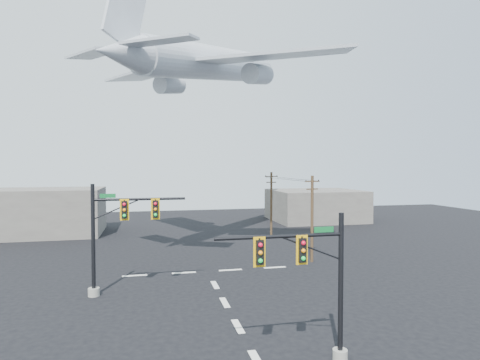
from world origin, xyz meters
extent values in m
plane|color=black|center=(0.00, 0.00, 0.00)|extent=(120.00, 120.00, 0.00)
cube|color=silver|center=(0.00, -4.00, 0.01)|extent=(0.40, 2.00, 0.01)
cube|color=silver|center=(0.00, 0.00, 0.01)|extent=(0.40, 2.00, 0.01)
cube|color=silver|center=(0.00, 4.00, 0.01)|extent=(0.40, 2.00, 0.01)
cube|color=silver|center=(0.00, 8.00, 0.01)|extent=(0.40, 2.00, 0.01)
cube|color=silver|center=(-6.00, 12.00, 0.01)|extent=(2.00, 0.40, 0.01)
cube|color=silver|center=(-2.00, 12.00, 0.01)|extent=(2.00, 0.40, 0.01)
cube|color=silver|center=(2.00, 12.00, 0.01)|extent=(2.00, 0.40, 0.01)
cube|color=silver|center=(6.00, 12.00, 0.01)|extent=(2.00, 0.40, 0.01)
cylinder|color=gray|center=(3.78, -4.84, 0.24)|extent=(0.68, 0.68, 0.49)
cylinder|color=black|center=(3.78, -4.84, 3.42)|extent=(0.23, 0.23, 6.85)
cylinder|color=black|center=(0.84, -4.84, 5.87)|extent=(5.88, 0.16, 0.16)
cylinder|color=black|center=(2.31, -4.84, 5.28)|extent=(3.17, 0.08, 0.08)
cube|color=black|center=(1.82, -4.98, 5.25)|extent=(0.33, 0.29, 1.08)
cube|color=#EAA90D|center=(1.82, -4.96, 5.25)|extent=(0.54, 0.04, 1.32)
sphere|color=red|center=(1.82, -5.15, 5.60)|extent=(0.20, 0.20, 0.20)
sphere|color=orange|center=(1.82, -5.15, 5.25)|extent=(0.20, 0.20, 0.20)
sphere|color=#0CC13B|center=(1.82, -5.15, 4.91)|extent=(0.20, 0.20, 0.20)
cube|color=black|center=(-0.14, -4.98, 5.25)|extent=(0.33, 0.29, 1.08)
cube|color=#EAA90D|center=(-0.14, -4.96, 5.25)|extent=(0.54, 0.04, 1.32)
sphere|color=red|center=(-0.14, -5.15, 5.60)|extent=(0.20, 0.20, 0.20)
sphere|color=orange|center=(-0.14, -5.15, 5.25)|extent=(0.20, 0.20, 0.20)
sphere|color=#0CC13B|center=(-0.14, -5.15, 4.91)|extent=(0.20, 0.20, 0.20)
cube|color=#0D6128|center=(2.90, -4.89, 6.11)|extent=(0.93, 0.04, 0.25)
cylinder|color=gray|center=(-8.57, 7.34, 0.28)|extent=(0.78, 0.78, 0.55)
cylinder|color=black|center=(-8.57, 7.34, 3.88)|extent=(0.27, 0.27, 7.76)
cylinder|color=black|center=(-5.42, 7.34, 6.65)|extent=(6.30, 0.18, 0.18)
cylinder|color=black|center=(-7.00, 7.34, 5.98)|extent=(3.42, 0.09, 0.09)
cube|color=black|center=(-6.47, 7.17, 5.95)|extent=(0.38, 0.33, 1.22)
cube|color=#EAA90D|center=(-6.47, 7.19, 5.95)|extent=(0.61, 0.04, 1.50)
sphere|color=red|center=(-6.47, 6.98, 6.34)|extent=(0.22, 0.22, 0.22)
sphere|color=orange|center=(-6.47, 6.98, 5.95)|extent=(0.22, 0.22, 0.22)
sphere|color=#0CC13B|center=(-6.47, 6.98, 5.56)|extent=(0.22, 0.22, 0.22)
cube|color=black|center=(-4.37, 7.17, 5.95)|extent=(0.38, 0.33, 1.22)
cube|color=#EAA90D|center=(-4.37, 7.19, 5.95)|extent=(0.61, 0.04, 1.50)
sphere|color=red|center=(-4.37, 6.98, 6.34)|extent=(0.22, 0.22, 0.22)
sphere|color=orange|center=(-4.37, 6.98, 5.95)|extent=(0.22, 0.22, 0.22)
sphere|color=#0CC13B|center=(-4.37, 6.98, 5.56)|extent=(0.22, 0.22, 0.22)
cube|color=#0D6128|center=(-7.58, 7.27, 6.93)|extent=(1.05, 0.04, 0.29)
cylinder|color=#4B3720|center=(10.03, 13.23, 4.04)|extent=(0.27, 0.27, 8.09)
cube|color=#4B3720|center=(10.03, 13.23, 7.55)|extent=(1.60, 0.49, 0.11)
cube|color=#4B3720|center=(10.03, 13.23, 6.83)|extent=(1.25, 0.41, 0.11)
cylinder|color=black|center=(9.33, 13.06, 7.64)|extent=(0.09, 0.09, 0.11)
cylinder|color=black|center=(10.03, 13.23, 7.64)|extent=(0.09, 0.09, 0.11)
cylinder|color=black|center=(10.73, 13.41, 7.64)|extent=(0.09, 0.09, 0.11)
cylinder|color=#4B3720|center=(10.20, 26.59, 4.11)|extent=(0.28, 0.28, 8.23)
cube|color=#4B3720|center=(10.20, 26.59, 7.67)|extent=(1.67, 0.14, 0.11)
cube|color=#4B3720|center=(10.20, 26.59, 6.93)|extent=(1.30, 0.13, 0.11)
cylinder|color=black|center=(9.46, 26.58, 7.77)|extent=(0.09, 0.09, 0.11)
cylinder|color=black|center=(10.20, 26.59, 7.77)|extent=(0.09, 0.09, 0.11)
cylinder|color=black|center=(10.94, 26.60, 7.77)|extent=(0.09, 0.09, 0.11)
cylinder|color=black|center=(9.38, 19.91, 7.57)|extent=(0.18, 13.36, 0.03)
cylinder|color=black|center=(10.84, 19.91, 7.57)|extent=(0.22, 13.36, 0.03)
cylinder|color=silver|center=(1.95, 21.40, 20.04)|extent=(17.63, 19.35, 7.14)
cone|color=silver|center=(10.86, 31.53, 22.26)|extent=(6.29, 6.46, 4.31)
cone|color=silver|center=(-6.96, 11.27, 17.82)|extent=(5.98, 6.18, 3.96)
cube|color=silver|center=(-4.98, 25.53, 19.46)|extent=(10.34, 15.21, 1.08)
cube|color=silver|center=(6.93, 15.05, 19.46)|extent=(15.24, 8.83, 1.08)
cylinder|color=silver|center=(-2.43, 24.82, 18.19)|extent=(4.03, 4.19, 2.55)
cylinder|color=silver|center=(5.90, 17.49, 18.19)|extent=(4.03, 4.19, 2.55)
cube|color=silver|center=(-6.51, 11.79, 21.31)|extent=(3.46, 3.87, 6.30)
cube|color=silver|center=(-9.27, 14.03, 18.36)|extent=(5.11, 5.97, 0.59)
cube|color=silver|center=(-3.94, 9.34, 18.36)|extent=(6.05, 4.65, 0.59)
cube|color=slate|center=(-20.00, 35.00, 3.00)|extent=(18.00, 10.00, 6.00)
cube|color=slate|center=(22.00, 40.00, 2.50)|extent=(14.00, 12.00, 5.00)
camera|label=1|loc=(-4.78, -21.58, 8.98)|focal=30.00mm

